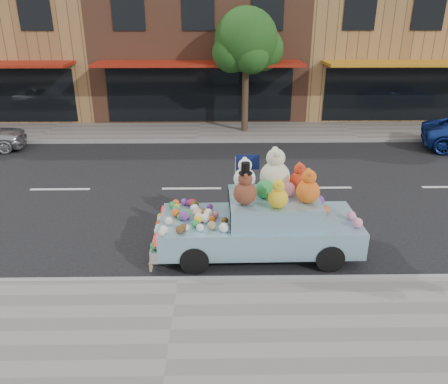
{
  "coord_description": "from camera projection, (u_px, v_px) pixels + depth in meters",
  "views": [
    {
      "loc": [
        0.8,
        -12.34,
        5.04
      ],
      "look_at": [
        0.94,
        -3.27,
        1.25
      ],
      "focal_mm": 35.0,
      "sensor_mm": 36.0,
      "label": 1
    }
  ],
  "objects": [
    {
      "name": "storefront_right",
      "position": [
        390.0,
        38.0,
        23.09
      ],
      "size": [
        10.0,
        9.8,
        7.3
      ],
      "color": "#A17643",
      "rests_on": "ground"
    },
    {
      "name": "near_sidewalk",
      "position": [
        171.0,
        332.0,
        7.3
      ],
      "size": [
        60.0,
        3.0,
        0.12
      ],
      "primitive_type": "cube",
      "color": "gray",
      "rests_on": "ground"
    },
    {
      "name": "far_sidewalk",
      "position": [
        199.0,
        132.0,
        19.29
      ],
      "size": [
        60.0,
        3.0,
        0.12
      ],
      "primitive_type": "cube",
      "color": "gray",
      "rests_on": "ground"
    },
    {
      "name": "art_car",
      "position": [
        261.0,
        219.0,
        9.53
      ],
      "size": [
        4.5,
        1.82,
        2.32
      ],
      "rotation": [
        0.0,
        0.0,
        0.01
      ],
      "color": "black",
      "rests_on": "ground"
    },
    {
      "name": "storefront_mid",
      "position": [
        202.0,
        39.0,
        22.95
      ],
      "size": [
        10.0,
        9.8,
        7.3
      ],
      "color": "brown",
      "rests_on": "ground"
    },
    {
      "name": "near_kerb",
      "position": [
        178.0,
        281.0,
        8.68
      ],
      "size": [
        60.0,
        0.12,
        0.13
      ],
      "primitive_type": "cube",
      "color": "gray",
      "rests_on": "ground"
    },
    {
      "name": "far_kerb",
      "position": [
        198.0,
        141.0,
        17.9
      ],
      "size": [
        60.0,
        0.12,
        0.13
      ],
      "primitive_type": "cube",
      "color": "gray",
      "rests_on": "ground"
    },
    {
      "name": "street_tree",
      "position": [
        247.0,
        45.0,
        17.96
      ],
      "size": [
        3.0,
        2.7,
        5.22
      ],
      "color": "#38281C",
      "rests_on": "ground"
    },
    {
      "name": "storefront_left",
      "position": [
        11.0,
        39.0,
        22.81
      ],
      "size": [
        10.0,
        9.8,
        7.3
      ],
      "color": "#A17643",
      "rests_on": "ground"
    },
    {
      "name": "ground",
      "position": [
        192.0,
        189.0,
        13.31
      ],
      "size": [
        120.0,
        120.0,
        0.0
      ],
      "primitive_type": "plane",
      "color": "black",
      "rests_on": "ground"
    }
  ]
}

